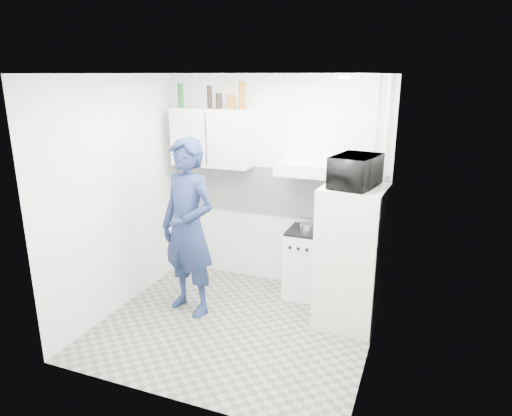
% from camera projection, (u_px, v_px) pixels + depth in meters
% --- Properties ---
extents(floor, '(2.80, 2.80, 0.00)m').
position_uv_depth(floor, '(235.00, 326.00, 4.90)').
color(floor, gray).
rests_on(floor, ground).
extents(ceiling, '(2.80, 2.80, 0.00)m').
position_uv_depth(ceiling, '(231.00, 74.00, 4.17)').
color(ceiling, white).
rests_on(ceiling, wall_back).
extents(wall_back, '(2.80, 0.00, 2.80)m').
position_uv_depth(wall_back, '(274.00, 183.00, 5.65)').
color(wall_back, white).
rests_on(wall_back, floor).
extents(wall_left, '(0.00, 2.60, 2.60)m').
position_uv_depth(wall_left, '(117.00, 197.00, 5.02)').
color(wall_left, white).
rests_on(wall_left, floor).
extents(wall_right, '(0.00, 2.60, 2.60)m').
position_uv_depth(wall_right, '(377.00, 226.00, 4.05)').
color(wall_right, white).
rests_on(wall_right, floor).
extents(person, '(0.82, 0.65, 1.97)m').
position_uv_depth(person, '(188.00, 228.00, 4.97)').
color(person, '#1C274D').
rests_on(person, floor).
extents(stove, '(0.50, 0.50, 0.80)m').
position_uv_depth(stove, '(308.00, 264.00, 5.50)').
color(stove, white).
rests_on(stove, floor).
extents(fridge, '(0.67, 0.67, 1.51)m').
position_uv_depth(fridge, '(350.00, 257.00, 4.77)').
color(fridge, white).
rests_on(fridge, floor).
extents(stove_top, '(0.48, 0.48, 0.03)m').
position_uv_depth(stove_top, '(309.00, 231.00, 5.38)').
color(stove_top, black).
rests_on(stove_top, stove).
extents(saucepan, '(0.17, 0.17, 0.10)m').
position_uv_depth(saucepan, '(307.00, 227.00, 5.32)').
color(saucepan, silver).
rests_on(saucepan, stove_top).
extents(microwave, '(0.64, 0.49, 0.32)m').
position_uv_depth(microwave, '(356.00, 171.00, 4.52)').
color(microwave, black).
rests_on(microwave, fridge).
extents(bottle_a, '(0.07, 0.07, 0.29)m').
position_uv_depth(bottle_a, '(181.00, 95.00, 5.61)').
color(bottle_a, '#144C1E').
rests_on(bottle_a, upper_cabinet).
extents(bottle_d, '(0.06, 0.06, 0.27)m').
position_uv_depth(bottle_d, '(210.00, 97.00, 5.48)').
color(bottle_d, black).
rests_on(bottle_d, upper_cabinet).
extents(canister_a, '(0.07, 0.07, 0.18)m').
position_uv_depth(canister_a, '(219.00, 101.00, 5.44)').
color(canister_a, black).
rests_on(canister_a, upper_cabinet).
extents(canister_b, '(0.09, 0.09, 0.17)m').
position_uv_depth(canister_b, '(232.00, 102.00, 5.39)').
color(canister_b, brown).
rests_on(canister_b, upper_cabinet).
extents(bottle_e, '(0.08, 0.08, 0.32)m').
position_uv_depth(bottle_e, '(242.00, 95.00, 5.32)').
color(bottle_e, brown).
rests_on(bottle_e, upper_cabinet).
extents(upper_cabinet, '(1.00, 0.35, 0.70)m').
position_uv_depth(upper_cabinet, '(213.00, 138.00, 5.60)').
color(upper_cabinet, white).
rests_on(upper_cabinet, wall_back).
extents(range_hood, '(0.60, 0.50, 0.14)m').
position_uv_depth(range_hood, '(305.00, 168.00, 5.20)').
color(range_hood, white).
rests_on(range_hood, wall_back).
extents(backsplash, '(2.74, 0.03, 0.60)m').
position_uv_depth(backsplash, '(274.00, 191.00, 5.67)').
color(backsplash, white).
rests_on(backsplash, wall_back).
extents(pipe_a, '(0.05, 0.05, 2.60)m').
position_uv_depth(pipe_a, '(381.00, 194.00, 5.13)').
color(pipe_a, white).
rests_on(pipe_a, floor).
extents(pipe_b, '(0.04, 0.04, 2.60)m').
position_uv_depth(pipe_b, '(370.00, 193.00, 5.17)').
color(pipe_b, white).
rests_on(pipe_b, floor).
extents(ceiling_spot_fixture, '(0.10, 0.10, 0.02)m').
position_uv_depth(ceiling_spot_fixture, '(345.00, 77.00, 4.01)').
color(ceiling_spot_fixture, white).
rests_on(ceiling_spot_fixture, ceiling).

